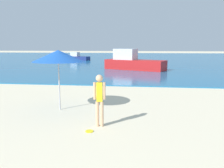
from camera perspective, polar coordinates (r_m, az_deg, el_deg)
The scene contains 6 objects.
water at distance 43.74m, azimuth 6.02°, elevation 6.25°, with size 160.00×60.00×0.06m, color #1E6B9E.
person_standing at distance 6.96m, azimuth -3.08°, elevation -3.29°, with size 0.36×0.21×1.58m.
frisbee at distance 6.80m, azimuth -5.55°, elevation -11.41°, with size 0.23×0.23×0.03m, color yellow.
boat_near at distance 23.28m, azimuth 5.12°, elevation 5.29°, with size 6.21×4.12×2.02m.
boat_far at distance 38.43m, azimuth -8.38°, elevation 6.47°, with size 3.96×2.46×1.28m.
beach_umbrella at distance 8.89m, azimuth -13.03°, elevation 6.70°, with size 1.92×1.92×2.26m.
Camera 1 is at (0.89, 0.40, 2.43)m, focal length 37.40 mm.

